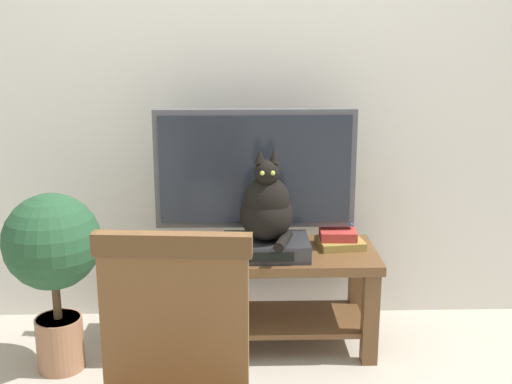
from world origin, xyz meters
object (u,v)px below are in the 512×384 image
Objects in this scene: tv_stand at (256,281)px; media_box at (266,247)px; book_stack at (339,239)px; tv at (255,175)px; potted_plant at (53,255)px; cat at (267,207)px.

media_box is at bearing -53.86° from tv_stand.
book_stack reaches higher than tv_stand.
tv_stand is at bearing -90.02° from tv.
tv is 0.95m from potted_plant.
potted_plant reaches higher than media_box.
media_box is 0.91× the size of cat.
tv reaches higher than media_box.
media_box is at bearing -161.24° from book_stack.
book_stack is 0.28× the size of potted_plant.
tv is (0.00, 0.08, 0.49)m from tv_stand.
tv_stand is at bearing 126.14° from media_box.
cat is (0.05, -0.16, -0.11)m from tv.
potted_plant is at bearing -173.09° from cat.
tv_stand is 0.39m from cat.
media_box is 0.19m from cat.
tv is 1.15× the size of potted_plant.
tv_stand is 1.39× the size of potted_plant.
cat is (0.05, -0.08, 0.38)m from tv_stand.
potted_plant is at bearing -162.94° from tv.
tv reaches higher than potted_plant.
cat is at bearing -159.18° from book_stack.
cat is 0.94m from potted_plant.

